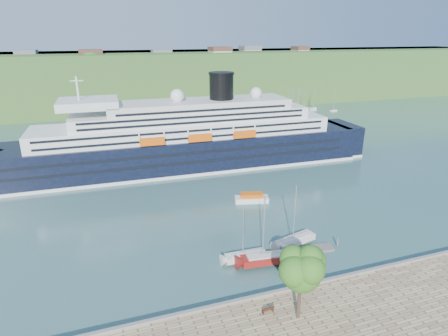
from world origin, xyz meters
TOP-DOWN VIEW (x-y plane):
  - ground at (0.00, 0.00)m, footprint 400.00×400.00m
  - far_hillside at (0.00, 145.00)m, footprint 400.00×50.00m
  - quay_coping at (0.00, -0.20)m, footprint 220.00×0.50m
  - cruise_ship at (-1.81, 52.28)m, footprint 103.47×17.67m
  - park_bench at (-3.67, -3.07)m, footprint 1.55×0.72m
  - promenade_tree at (-0.71, -4.86)m, footprint 6.01×6.01m
  - floating_pontoon at (3.90, 8.86)m, footprint 17.53×3.94m
  - sailboat_white_near at (-1.59, 8.87)m, footprint 6.81×2.05m
  - sailboat_red at (0.81, 6.97)m, footprint 8.32×3.13m
  - sailboat_white_far at (7.38, 10.33)m, footprint 7.96×3.96m
  - tender_launch at (7.29, 27.80)m, footprint 7.06×3.91m

SIDE VIEW (x-z plane):
  - ground at x=0.00m, z-range 0.00..0.00m
  - floating_pontoon at x=3.90m, z-range 0.00..0.39m
  - tender_launch at x=7.29m, z-range 0.00..1.85m
  - quay_coping at x=0.00m, z-range 1.00..1.30m
  - park_bench at x=-3.67m, z-range 1.00..1.97m
  - sailboat_white_near at x=-1.59m, z-range 0.00..8.73m
  - sailboat_white_far at x=7.38m, z-range 0.00..9.91m
  - sailboat_red at x=0.81m, z-range 0.00..10.49m
  - promenade_tree at x=-0.71m, z-range 1.00..10.96m
  - cruise_ship at x=-1.81m, z-range 0.00..23.16m
  - far_hillside at x=0.00m, z-range 0.00..24.00m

